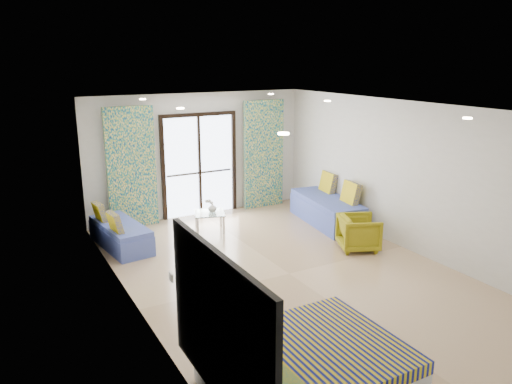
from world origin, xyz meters
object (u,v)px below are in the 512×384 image
daybed_right (328,209)px  coffee_table (209,214)px  bed (306,370)px  daybed_left (120,234)px  armchair (359,231)px

daybed_right → coffee_table: 2.52m
daybed_right → coffee_table: (-2.41, 0.75, 0.04)m
daybed_right → bed: bearing=-121.3°
bed → coffee_table: bearing=77.1°
daybed_left → armchair: size_ratio=2.45×
daybed_left → daybed_right: (4.23, -0.74, 0.06)m
bed → daybed_left: 5.22m
daybed_left → daybed_right: 4.30m
bed → daybed_right: size_ratio=0.92×
bed → armchair: bearing=42.7°
daybed_right → armchair: (-0.41, -1.50, 0.04)m
bed → coffee_table: size_ratio=2.58×
bed → daybed_left: (-0.64, 5.18, -0.03)m
armchair → daybed_left: bearing=83.1°
daybed_left → armchair: (3.82, -2.24, 0.10)m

